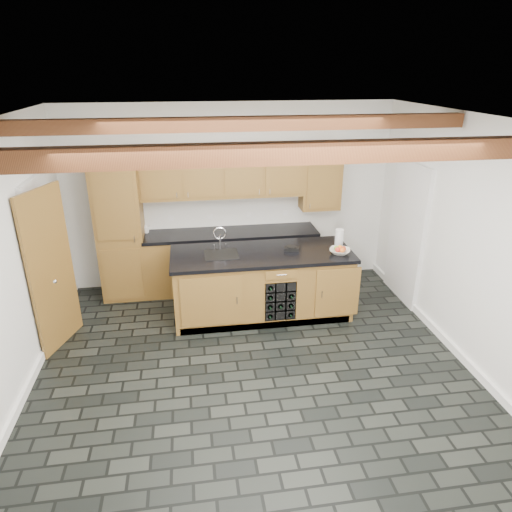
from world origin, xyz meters
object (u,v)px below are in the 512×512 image
Objects in this scene: kitchen_scale at (292,248)px; fruit_bowl at (340,251)px; paper_towel at (339,237)px; island at (262,284)px.

kitchen_scale is 0.82× the size of fruit_bowl.
island is at bearing -173.41° from paper_towel.
paper_towel reaches higher than island.
fruit_bowl is at bearing -10.47° from island.
fruit_bowl is (0.61, -0.21, 0.00)m from kitchen_scale.
fruit_bowl is 1.19× the size of paper_towel.
fruit_bowl is at bearing -105.86° from paper_towel.
island is 11.10× the size of kitchen_scale.
paper_towel is (1.11, 0.13, 0.58)m from island.
kitchen_scale is 0.98× the size of paper_towel.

